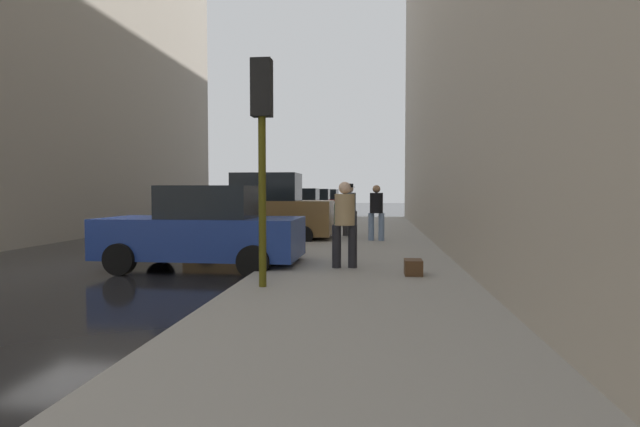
% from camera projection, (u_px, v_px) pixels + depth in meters
% --- Properties ---
extents(ground_plane, '(120.00, 120.00, 0.00)m').
position_uv_depth(ground_plane, '(79.00, 270.00, 10.64)').
color(ground_plane, black).
extents(sidewalk, '(4.00, 40.00, 0.15)m').
position_uv_depth(sidewalk, '(361.00, 271.00, 9.97)').
color(sidewalk, gray).
rests_on(sidewalk, ground_plane).
extents(parked_blue_sedan, '(4.22, 2.10, 1.79)m').
position_uv_depth(parked_blue_sedan, '(204.00, 230.00, 10.64)').
color(parked_blue_sedan, navy).
rests_on(parked_blue_sedan, ground_plane).
extents(parked_bronze_suv, '(4.61, 2.08, 2.25)m').
position_uv_depth(parked_bronze_suv, '(262.00, 211.00, 16.12)').
color(parked_bronze_suv, brown).
rests_on(parked_bronze_suv, ground_plane).
extents(parked_dark_green_sedan, '(4.20, 2.07, 1.79)m').
position_uv_depth(parked_dark_green_sedan, '(293.00, 210.00, 22.09)').
color(parked_dark_green_sedan, '#193828').
rests_on(parked_dark_green_sedan, ground_plane).
extents(parked_silver_sedan, '(4.24, 2.13, 1.79)m').
position_uv_depth(parked_silver_sedan, '(309.00, 206.00, 27.47)').
color(parked_silver_sedan, '#B7BABF').
rests_on(parked_silver_sedan, ground_plane).
extents(parked_red_hatchback, '(4.26, 2.17, 1.79)m').
position_uv_depth(parked_red_hatchback, '(321.00, 203.00, 33.41)').
color(parked_red_hatchback, '#B2191E').
rests_on(parked_red_hatchback, ground_plane).
extents(fire_hydrant, '(0.42, 0.22, 0.70)m').
position_uv_depth(fire_hydrant, '(322.00, 225.00, 17.07)').
color(fire_hydrant, red).
rests_on(fire_hydrant, sidewalk).
extents(traffic_light, '(0.32, 0.32, 3.60)m').
position_uv_depth(traffic_light, '(262.00, 123.00, 7.87)').
color(traffic_light, '#514C0F').
rests_on(traffic_light, sidewalk).
extents(pedestrian_in_jeans, '(0.53, 0.47, 1.71)m').
position_uv_depth(pedestrian_in_jeans, '(376.00, 210.00, 15.35)').
color(pedestrian_in_jeans, '#728CB2').
rests_on(pedestrian_in_jeans, sidewalk).
extents(pedestrian_with_beanie, '(0.53, 0.49, 1.78)m').
position_uv_depth(pedestrian_with_beanie, '(350.00, 207.00, 16.96)').
color(pedestrian_with_beanie, '#333338').
rests_on(pedestrian_with_beanie, sidewalk).
extents(pedestrian_in_tan_coat, '(0.52, 0.46, 1.71)m').
position_uv_depth(pedestrian_in_tan_coat, '(345.00, 220.00, 9.89)').
color(pedestrian_in_tan_coat, black).
rests_on(pedestrian_in_tan_coat, sidewalk).
extents(duffel_bag, '(0.32, 0.44, 0.28)m').
position_uv_depth(duffel_bag, '(413.00, 267.00, 9.07)').
color(duffel_bag, '#472D19').
rests_on(duffel_bag, sidewalk).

